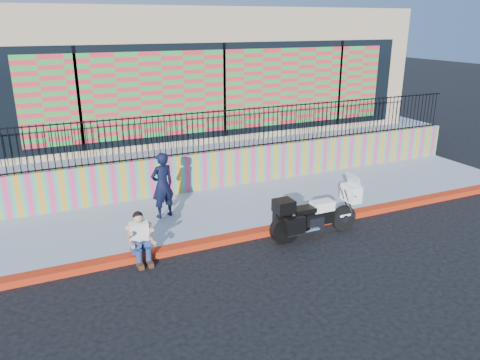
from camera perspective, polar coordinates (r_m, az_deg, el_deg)
ground at (r=11.57m, az=6.14°, el=-6.00°), size 90.00×90.00×0.00m
red_curb at (r=11.54m, az=6.15°, el=-5.66°), size 16.00×0.30×0.15m
sidewalk at (r=12.87m, az=2.45°, el=-2.92°), size 16.00×3.00×0.15m
mural_wall at (r=14.03m, az=-0.46°, el=1.65°), size 16.00×0.20×1.10m
metal_fence at (r=13.73m, az=-0.47°, el=6.24°), size 15.80×0.04×1.20m
elevated_platform at (r=18.67m, az=-6.86°, el=5.61°), size 16.00×10.00×1.25m
storefront_building at (r=18.05m, az=-6.97°, el=13.60°), size 14.00×8.06×4.00m
police_motorcycle at (r=11.04m, az=9.01°, el=-4.05°), size 2.26×0.75×1.40m
police_officer at (r=11.72m, az=-9.44°, el=-0.62°), size 0.69×0.54×1.67m
seated_man at (r=10.07m, az=-11.97°, el=-7.42°), size 0.54×0.71×1.06m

